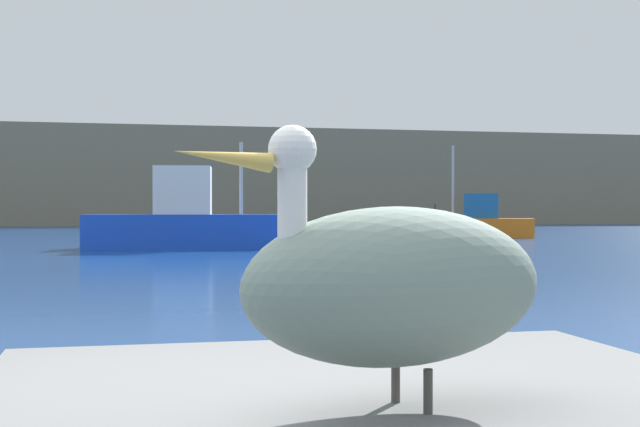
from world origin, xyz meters
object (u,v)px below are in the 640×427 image
pelican (395,284)px  mooring_buoy (416,291)px  fishing_boat_blue (183,221)px  fishing_boat_orange (482,223)px

pelican → mooring_buoy: 7.36m
mooring_buoy → fishing_boat_blue: bearing=93.4°
fishing_boat_orange → mooring_buoy: size_ratio=6.42×
pelican → mooring_buoy: pelican is taller
pelican → fishing_boat_blue: bearing=-108.3°
fishing_boat_blue → mooring_buoy: 20.84m
fishing_boat_orange → fishing_boat_blue: size_ratio=0.72×
fishing_boat_orange → pelican: bearing=89.6°
fishing_boat_orange → mooring_buoy: (-13.70, -29.76, -0.34)m
pelican → mooring_buoy: size_ratio=1.72×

